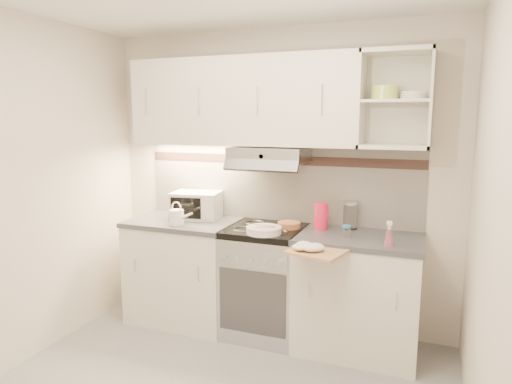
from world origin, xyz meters
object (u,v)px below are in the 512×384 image
plate_stack (264,230)px  pink_pitcher (321,216)px  microwave (196,205)px  watering_can (177,217)px  glass_jar (350,215)px  spray_bottle (389,235)px  electric_range (265,281)px  cutting_board (317,252)px

plate_stack → pink_pitcher: (0.38, 0.28, 0.08)m
microwave → pink_pitcher: microwave is taller
watering_can → pink_pitcher: bearing=23.3°
pink_pitcher → microwave: bearing=173.8°
glass_jar → spray_bottle: 0.51m
plate_stack → spray_bottle: (0.92, -0.01, 0.05)m
pink_pitcher → glass_jar: bearing=19.5°
plate_stack → glass_jar: (0.59, 0.38, 0.08)m
glass_jar → microwave: bearing=-176.4°
electric_range → plate_stack: 0.51m
spray_bottle → cutting_board: (-0.45, -0.22, -0.10)m
watering_can → cutting_board: (1.23, -0.23, -0.10)m
watering_can → glass_jar: glass_jar is taller
microwave → electric_range: bearing=-19.2°
glass_jar → cutting_board: size_ratio=0.61×
spray_bottle → electric_range: bearing=159.1°
watering_can → cutting_board: bearing=-0.8°
glass_jar → spray_bottle: size_ratio=1.17×
electric_range → glass_jar: bearing=17.3°
microwave → glass_jar: 1.33m
spray_bottle → glass_jar: bearing=120.6°
glass_jar → electric_range: bearing=-162.7°
plate_stack → glass_jar: glass_jar is taller
pink_pitcher → watering_can: bearing=-171.8°
spray_bottle → cutting_board: size_ratio=0.52×
pink_pitcher → spray_bottle: size_ratio=1.15×
watering_can → cutting_board: watering_can is taller
watering_can → spray_bottle: bearing=9.3°
pink_pitcher → spray_bottle: pink_pitcher is taller
microwave → watering_can: microwave is taller
plate_stack → glass_jar: bearing=32.9°
microwave → plate_stack: microwave is taller
plate_stack → cutting_board: plate_stack is taller
watering_can → glass_jar: size_ratio=1.05×
microwave → plate_stack: bearing=-31.5°
microwave → pink_pitcher: (1.11, -0.01, -0.01)m
glass_jar → cutting_board: 0.63m
microwave → cutting_board: bearing=-32.7°
watering_can → glass_jar: (1.35, 0.37, 0.04)m
microwave → glass_jar: (1.33, 0.08, -0.01)m
glass_jar → spray_bottle: bearing=-49.3°
watering_can → pink_pitcher: pink_pitcher is taller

